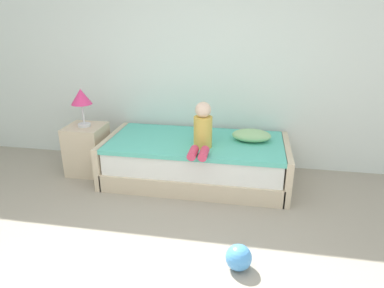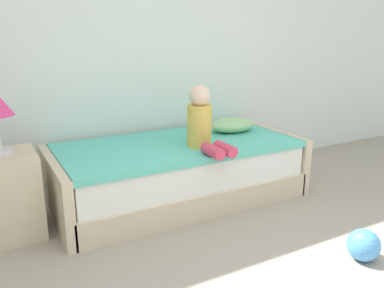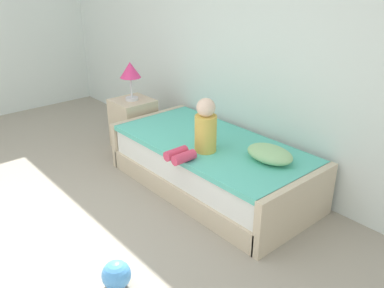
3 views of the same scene
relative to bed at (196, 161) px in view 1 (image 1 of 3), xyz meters
name	(u,v)px [view 1 (image 1 of 3)]	position (x,y,z in m)	size (l,w,h in m)	color
wall_rear	(201,50)	(-0.04, 0.60, 1.20)	(7.20, 0.10, 2.90)	silver
bed	(196,161)	(0.00, 0.00, 0.00)	(2.11, 1.00, 0.50)	beige
nightstand	(87,149)	(-1.35, -0.02, 0.05)	(0.44, 0.44, 0.60)	beige
table_lamp	(81,98)	(-1.35, -0.02, 0.69)	(0.24, 0.24, 0.45)	silver
child_figure	(202,130)	(0.11, -0.23, 0.46)	(0.20, 0.51, 0.50)	gold
pillow	(252,135)	(0.63, 0.10, 0.32)	(0.44, 0.30, 0.13)	#99CC8C
toy_ball	(239,257)	(0.58, -1.45, -0.14)	(0.21, 0.21, 0.21)	#4C99E5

